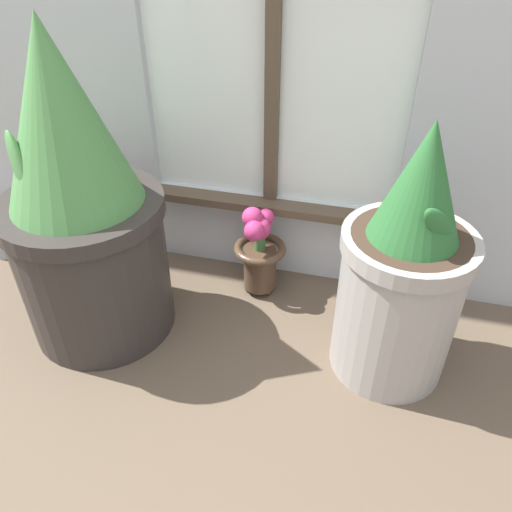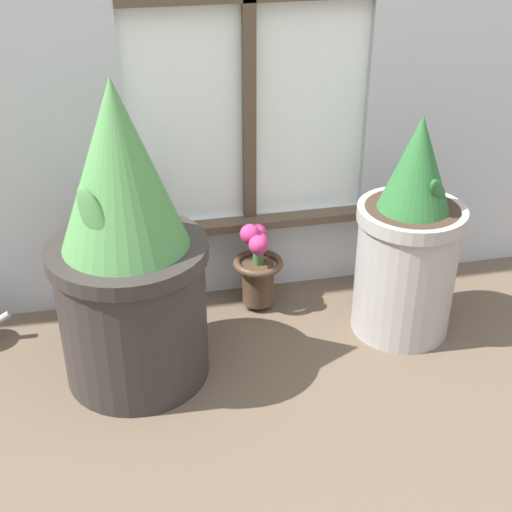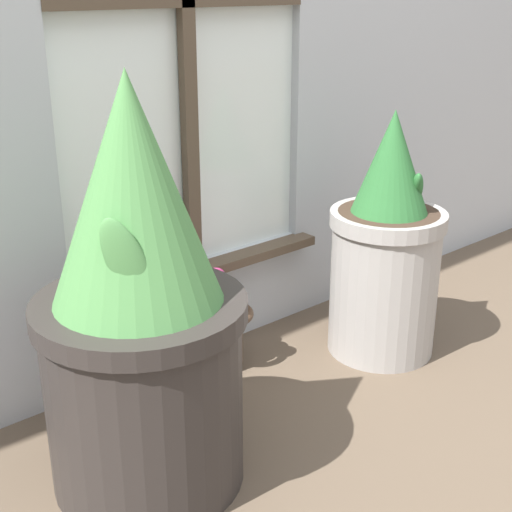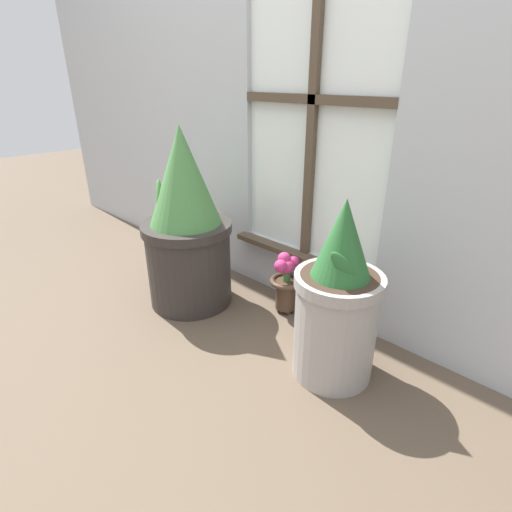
{
  "view_description": "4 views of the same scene",
  "coord_description": "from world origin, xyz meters",
  "px_view_note": "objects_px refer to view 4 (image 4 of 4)",
  "views": [
    {
      "loc": [
        0.28,
        -0.69,
        0.98
      ],
      "look_at": [
        0.03,
        0.29,
        0.24
      ],
      "focal_mm": 35.0,
      "sensor_mm": 36.0,
      "label": 1
    },
    {
      "loc": [
        -0.39,
        -1.35,
        1.22
      ],
      "look_at": [
        -0.03,
        0.3,
        0.25
      ],
      "focal_mm": 50.0,
      "sensor_mm": 36.0,
      "label": 2
    },
    {
      "loc": [
        -0.99,
        -0.84,
        0.93
      ],
      "look_at": [
        0.0,
        0.32,
        0.34
      ],
      "focal_mm": 50.0,
      "sensor_mm": 36.0,
      "label": 3
    },
    {
      "loc": [
        0.99,
        -0.77,
        0.98
      ],
      "look_at": [
        -0.03,
        0.27,
        0.32
      ],
      "focal_mm": 28.0,
      "sensor_mm": 36.0,
      "label": 4
    }
  ],
  "objects_px": {
    "flower_vase": "(286,282)",
    "watering_can": "(172,246)",
    "potted_plant_right": "(337,304)",
    "potted_plant_left": "(187,228)"
  },
  "relations": [
    {
      "from": "flower_vase",
      "to": "watering_can",
      "type": "height_order",
      "value": "flower_vase"
    },
    {
      "from": "potted_plant_right",
      "to": "watering_can",
      "type": "height_order",
      "value": "potted_plant_right"
    },
    {
      "from": "potted_plant_right",
      "to": "watering_can",
      "type": "distance_m",
      "value": 1.27
    },
    {
      "from": "potted_plant_left",
      "to": "potted_plant_right",
      "type": "distance_m",
      "value": 0.77
    },
    {
      "from": "flower_vase",
      "to": "watering_can",
      "type": "bearing_deg",
      "value": -179.06
    },
    {
      "from": "potted_plant_right",
      "to": "flower_vase",
      "type": "distance_m",
      "value": 0.45
    },
    {
      "from": "potted_plant_left",
      "to": "flower_vase",
      "type": "relative_size",
      "value": 2.88
    },
    {
      "from": "potted_plant_right",
      "to": "flower_vase",
      "type": "relative_size",
      "value": 2.32
    },
    {
      "from": "potted_plant_right",
      "to": "flower_vase",
      "type": "xyz_separation_m",
      "value": [
        -0.38,
        0.19,
        -0.14
      ]
    },
    {
      "from": "potted_plant_left",
      "to": "watering_can",
      "type": "bearing_deg",
      "value": 154.84
    }
  ]
}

